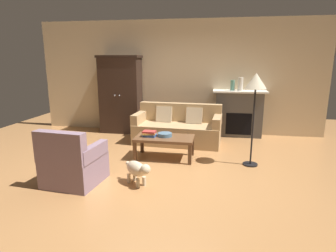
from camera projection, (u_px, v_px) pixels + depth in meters
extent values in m
plane|color=#B27A47|center=(156.00, 165.00, 5.09)|extent=(9.60, 9.60, 0.00)
cube|color=beige|center=(177.00, 77.00, 7.21)|extent=(7.20, 0.10, 2.80)
cube|color=#4C4947|center=(239.00, 114.00, 6.91)|extent=(1.10, 0.36, 1.08)
cube|color=black|center=(239.00, 124.00, 6.78)|extent=(0.60, 0.01, 0.52)
cube|color=white|center=(240.00, 91.00, 6.76)|extent=(1.26, 0.48, 0.04)
cube|color=black|center=(121.00, 96.00, 7.24)|extent=(1.00, 0.52, 1.88)
cube|color=black|center=(119.00, 57.00, 7.02)|extent=(1.06, 0.55, 0.06)
sphere|color=#ADAFB5|center=(115.00, 96.00, 6.98)|extent=(0.04, 0.04, 0.04)
sphere|color=#ADAFB5|center=(119.00, 96.00, 6.96)|extent=(0.04, 0.04, 0.04)
cube|color=tan|center=(177.00, 134.00, 6.38)|extent=(1.95, 0.95, 0.44)
cube|color=tan|center=(180.00, 112.00, 6.60)|extent=(1.91, 0.29, 0.42)
cube|color=tan|center=(140.00, 117.00, 6.50)|extent=(0.21, 0.81, 0.22)
cube|color=tan|center=(217.00, 121.00, 6.11)|extent=(0.21, 0.81, 0.22)
cube|color=tan|center=(164.00, 114.00, 6.56)|extent=(0.37, 0.21, 0.37)
cube|color=tan|center=(194.00, 116.00, 6.40)|extent=(0.37, 0.21, 0.37)
cube|color=brown|center=(164.00, 138.00, 5.37)|extent=(1.10, 0.60, 0.05)
cube|color=brown|center=(135.00, 152.00, 5.26)|extent=(0.06, 0.06, 0.37)
cube|color=brown|center=(190.00, 155.00, 5.09)|extent=(0.06, 0.06, 0.37)
cube|color=brown|center=(142.00, 144.00, 5.76)|extent=(0.06, 0.06, 0.37)
cube|color=brown|center=(192.00, 146.00, 5.58)|extent=(0.06, 0.06, 0.37)
cylinder|color=slate|center=(165.00, 135.00, 5.39)|extent=(0.27, 0.27, 0.07)
cube|color=#38569E|center=(150.00, 135.00, 5.39)|extent=(0.25, 0.19, 0.04)
cube|color=gold|center=(149.00, 134.00, 5.38)|extent=(0.26, 0.20, 0.03)
cube|color=#B73833|center=(149.00, 132.00, 5.37)|extent=(0.25, 0.19, 0.04)
cylinder|color=slate|center=(233.00, 85.00, 6.76)|extent=(0.10, 0.10, 0.24)
cylinder|color=beige|center=(240.00, 84.00, 6.72)|extent=(0.12, 0.12, 0.31)
cube|color=gray|center=(75.00, 169.00, 4.35)|extent=(0.83, 0.83, 0.42)
cube|color=gray|center=(60.00, 148.00, 3.95)|extent=(0.77, 0.23, 0.46)
cube|color=gray|center=(93.00, 152.00, 4.19)|extent=(0.19, 0.71, 0.20)
cube|color=gray|center=(55.00, 148.00, 4.36)|extent=(0.19, 0.71, 0.20)
cylinder|color=black|center=(250.00, 164.00, 5.11)|extent=(0.26, 0.26, 0.02)
cylinder|color=black|center=(253.00, 127.00, 4.95)|extent=(0.03, 0.03, 1.39)
cone|color=beige|center=(256.00, 81.00, 4.76)|extent=(0.36, 0.36, 0.26)
ellipsoid|color=beige|center=(136.00, 168.00, 4.27)|extent=(0.44, 0.41, 0.22)
sphere|color=beige|center=(145.00, 169.00, 4.08)|extent=(0.15, 0.15, 0.15)
cylinder|color=beige|center=(144.00, 181.00, 4.26)|extent=(0.06, 0.06, 0.14)
cylinder|color=beige|center=(138.00, 183.00, 4.19)|extent=(0.06, 0.06, 0.14)
cylinder|color=beige|center=(135.00, 176.00, 4.44)|extent=(0.06, 0.06, 0.14)
cylinder|color=beige|center=(129.00, 178.00, 4.37)|extent=(0.06, 0.06, 0.14)
sphere|color=beige|center=(128.00, 163.00, 4.44)|extent=(0.06, 0.06, 0.06)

